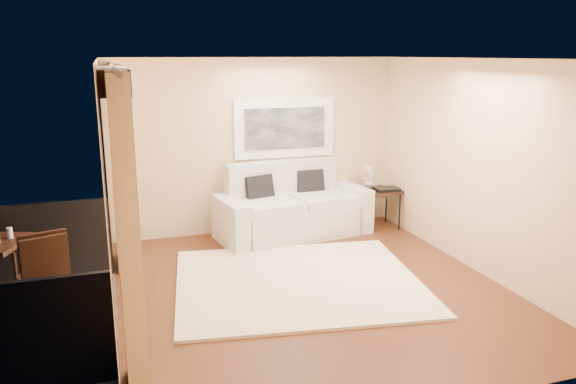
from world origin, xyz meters
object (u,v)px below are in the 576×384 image
sofa (291,209)px  orchid (369,176)px  side_table (381,194)px  balcony_chair_near (50,282)px  balcony_chair_far (44,271)px

sofa → orchid: size_ratio=5.63×
side_table → orchid: bearing=150.7°
orchid → balcony_chair_near: orchid is taller
orchid → balcony_chair_far: (-4.66, -2.17, -0.22)m
side_table → balcony_chair_near: (-4.77, -2.34, 0.04)m
sofa → balcony_chair_near: size_ratio=2.38×
sofa → side_table: 1.51m
side_table → balcony_chair_far: bearing=-156.8°
side_table → orchid: orchid is taller
sofa → side_table: size_ratio=3.41×
balcony_chair_near → balcony_chair_far: bearing=87.4°
side_table → balcony_chair_near: bearing=-153.9°
sofa → side_table: bearing=-13.2°
side_table → balcony_chair_far: (-4.84, -2.07, 0.06)m
sofa → orchid: sofa is taller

